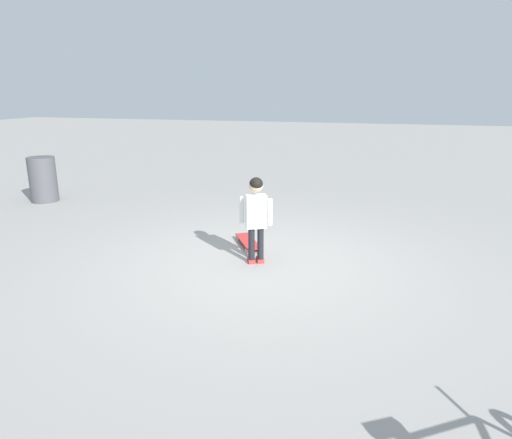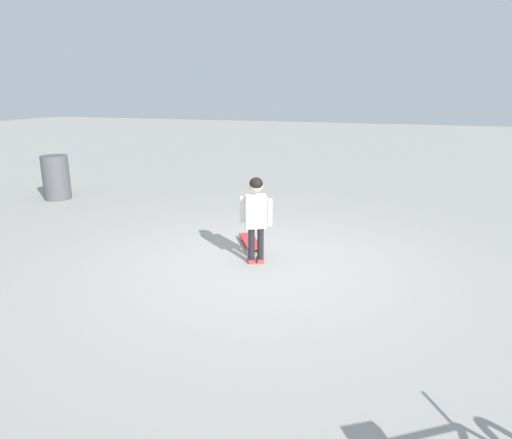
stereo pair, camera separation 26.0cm
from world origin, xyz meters
TOP-DOWN VIEW (x-y plane):
  - ground_plane at (0.00, 0.00)m, footprint 50.00×50.00m
  - child_person at (0.10, -0.04)m, footprint 0.41×0.25m
  - skateboard at (0.39, -0.62)m, footprint 0.52×0.69m
  - trash_bin at (4.83, -2.03)m, footprint 0.49×0.49m

SIDE VIEW (x-z plane):
  - ground_plane at x=0.00m, z-range 0.00..0.00m
  - skateboard at x=0.39m, z-range 0.02..0.10m
  - trash_bin at x=4.83m, z-range 0.00..0.84m
  - child_person at x=0.10m, z-range 0.13..1.19m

